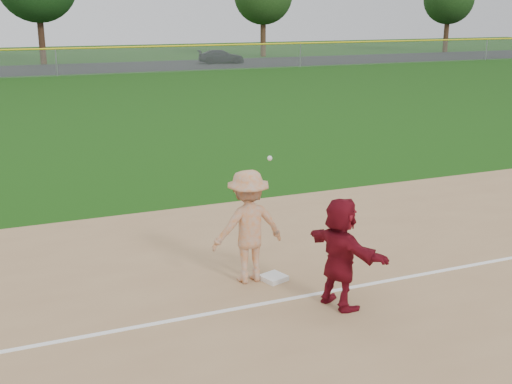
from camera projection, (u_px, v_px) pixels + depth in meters
name	position (u px, v px, depth m)	size (l,w,h in m)	color
ground	(287.00, 280.00, 11.90)	(160.00, 160.00, 0.00)	#17450D
foul_line	(306.00, 296.00, 11.18)	(60.00, 0.10, 0.01)	white
parking_asphalt	(50.00, 69.00, 52.76)	(120.00, 10.00, 0.01)	black
first_base	(274.00, 278.00, 11.83)	(0.41, 0.41, 0.09)	white
base_runner	(340.00, 253.00, 10.57)	(1.76, 0.56, 1.90)	maroon
car_right	(221.00, 57.00, 58.18)	(1.70, 4.19, 1.22)	black
first_base_play	(248.00, 226.00, 11.56)	(1.37, 0.81, 2.33)	#A9A9AC
outfield_fence	(55.00, 49.00, 46.89)	(110.00, 0.12, 110.00)	#999EA0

